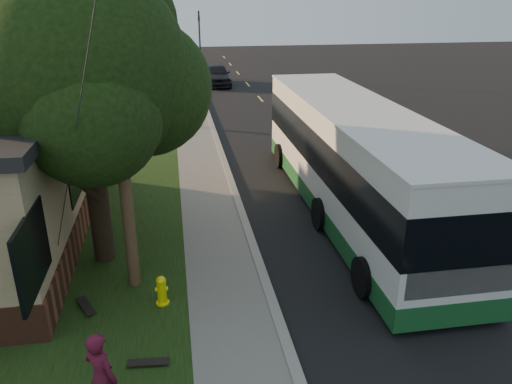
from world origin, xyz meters
The scene contains 17 objects.
ground centered at (0.00, 0.00, 0.00)m, with size 120.00×120.00×0.00m, color black.
road centered at (4.00, 10.00, 0.01)m, with size 8.00×80.00×0.01m, color black.
curb centered at (0.00, 10.00, 0.06)m, with size 0.25×80.00×0.12m, color gray.
sidewalk centered at (-1.00, 10.00, 0.04)m, with size 2.00×80.00×0.08m, color slate.
grass_verge centered at (-4.50, 10.00, 0.04)m, with size 5.00×80.00×0.07m, color black.
fire_hydrant centered at (-2.60, 0.00, 0.43)m, with size 0.32×0.32×0.74m.
utility_pole centered at (-3.31, 0.99, 4.63)m, with size 2.86×3.21×9.07m.
leafy_tree centered at (-4.17, 2.65, 5.17)m, with size 6.30×6.00×7.80m.
bare_tree_near centered at (-3.50, 18.00, 2.15)m, with size 1.38×1.21×4.31m.
bare_tree_far centered at (-3.00, 30.00, 2.00)m, with size 1.38×1.21×4.03m.
traffic_signal centered at (0.50, 34.00, 3.16)m, with size 0.18×0.22×5.50m.
transit_bus centered at (3.69, 4.53, 1.94)m, with size 3.10×13.45×3.63m.
skateboarder centered at (-3.54, -3.35, 0.96)m, with size 0.65×0.43×1.79m, color #4F0F24.
skateboard_main centered at (-4.38, 0.09, 0.13)m, with size 0.57×0.87×0.08m.
skateboard_spare centered at (-2.87, -2.11, 0.13)m, with size 0.85×0.28×0.08m.
dumpster centered at (-7.37, 4.35, 0.64)m, with size 1.52×1.29×1.19m.
distant_car centered at (1.50, 29.97, 0.85)m, with size 2.00×4.98×1.70m, color black.
Camera 1 is at (-2.06, -10.32, 7.03)m, focal length 35.00 mm.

